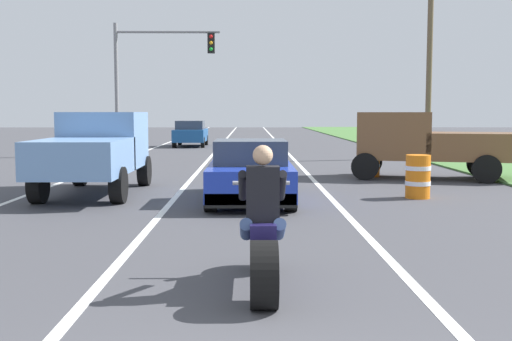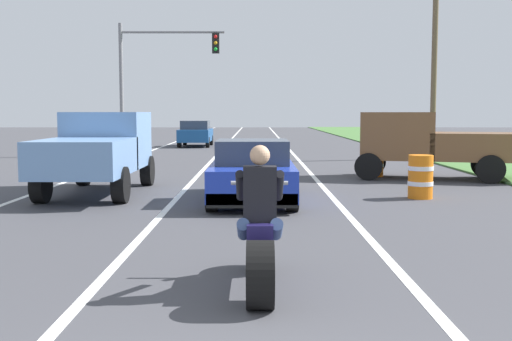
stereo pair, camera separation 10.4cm
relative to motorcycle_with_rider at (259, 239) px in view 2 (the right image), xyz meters
The scene contains 12 objects.
lane_stripe_left_solid 17.19m from the motorcycle_with_rider, 108.55° to the left, with size 0.14×120.00×0.01m, color white.
lane_stripe_right_solid 16.39m from the motorcycle_with_rider, 83.93° to the left, with size 0.14×120.00×0.01m, color white.
lane_stripe_centre_dashed 16.41m from the motorcycle_with_rider, 96.54° to the left, with size 0.14×120.00×0.01m, color white.
motorcycle_with_rider is the anchor object (origin of this frame).
sports_car_blue 7.12m from the motorcycle_with_rider, 90.97° to the left, with size 1.84×4.30×1.37m.
pickup_truck_left_lane_light_blue 9.22m from the motorcycle_with_rider, 114.79° to the left, with size 2.02×4.80×1.98m.
pickup_truck_right_shoulder_brown 12.85m from the motorcycle_with_rider, 66.39° to the left, with size 5.14×3.14×1.98m.
traffic_light_mast_near 22.67m from the motorcycle_with_rider, 102.10° to the left, with size 4.81×0.34×6.00m.
utility_pole_roadside 21.50m from the motorcycle_with_rider, 69.36° to the left, with size 0.24×0.24×7.69m, color brown.
construction_barrel_nearest 8.38m from the motorcycle_with_rider, 63.50° to the left, with size 0.58×0.58×1.00m.
construction_barrel_mid 12.93m from the motorcycle_with_rider, 73.80° to the left, with size 0.58×0.58×1.00m.
distant_car_far_ahead 29.86m from the motorcycle_with_rider, 96.85° to the left, with size 1.80×4.00×1.50m.
Camera 2 is at (0.02, -3.01, 1.97)m, focal length 43.74 mm.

